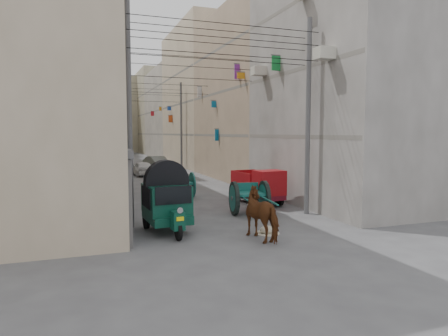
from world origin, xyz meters
name	(u,v)px	position (x,y,z in m)	size (l,w,h in m)	color
ground	(308,269)	(0.00, 0.00, 0.00)	(140.00, 140.00, 0.00)	#4A4A4C
building_row_left	(49,101)	(-8.00, 34.13, 6.46)	(8.00, 62.00, 14.00)	#C3AF93
building_row_right	(207,105)	(8.00, 34.13, 6.46)	(8.00, 62.00, 14.00)	#A39D98
end_cap_building	(111,115)	(0.00, 66.00, 6.50)	(22.00, 10.00, 13.00)	#B3AC8D
shutters_left	(112,174)	(-3.92, 10.38, 1.49)	(0.18, 14.40, 2.88)	#535359
signboards	(154,132)	(-0.01, 21.66, 3.43)	(8.22, 40.52, 5.67)	#1948B0
ac_units	(290,41)	(3.65, 7.67, 7.43)	(0.70, 6.55, 3.35)	beige
utility_poles	(167,123)	(0.00, 17.00, 4.00)	(7.40, 22.20, 8.00)	#525254
overhead_cables	(176,73)	(0.00, 14.40, 6.77)	(7.40, 22.52, 1.12)	black
auto_rickshaw	(167,199)	(-2.51, 5.03, 1.10)	(1.63, 2.70, 1.87)	black
tonga_cart	(249,197)	(1.28, 6.66, 0.72)	(1.61, 3.21, 1.39)	black
mini_truck	(261,188)	(2.69, 8.51, 0.80)	(1.65, 3.11, 1.68)	black
second_cart	(179,185)	(-0.53, 11.67, 0.71)	(1.53, 1.36, 1.34)	#13564F
feed_sack	(267,230)	(0.60, 3.56, 0.13)	(0.52, 0.42, 0.26)	beige
horse	(264,213)	(0.21, 3.00, 0.81)	(0.88, 1.93, 1.63)	brown
distant_car_white	(142,168)	(-0.69, 23.40, 0.57)	(1.36, 3.37, 1.15)	silver
distant_car_grey	(157,163)	(1.20, 27.25, 0.64)	(1.36, 3.90, 1.28)	slate
distant_car_green	(118,160)	(-1.58, 34.48, 0.60)	(1.68, 4.13, 1.20)	#1D5643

